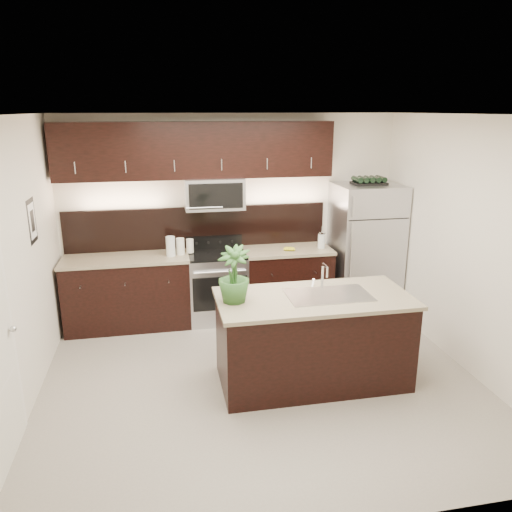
# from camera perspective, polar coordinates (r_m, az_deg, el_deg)

# --- Properties ---
(ground) EXTENTS (4.50, 4.50, 0.00)m
(ground) POSITION_cam_1_polar(r_m,az_deg,el_deg) (5.42, 0.57, -13.98)
(ground) COLOR gray
(ground) RESTS_ON ground
(room_walls) EXTENTS (4.52, 4.02, 2.71)m
(room_walls) POSITION_cam_1_polar(r_m,az_deg,el_deg) (4.74, -0.59, 3.62)
(room_walls) COLOR beige
(room_walls) RESTS_ON ground
(counter_run) EXTENTS (3.51, 0.65, 0.94)m
(counter_run) POSITION_cam_1_polar(r_m,az_deg,el_deg) (6.69, -6.19, -3.55)
(counter_run) COLOR black
(counter_run) RESTS_ON ground
(upper_fixtures) EXTENTS (3.49, 0.40, 1.66)m
(upper_fixtures) POSITION_cam_1_polar(r_m,az_deg,el_deg) (6.47, -6.54, 10.95)
(upper_fixtures) COLOR black
(upper_fixtures) RESTS_ON counter_run
(island) EXTENTS (1.96, 0.96, 0.94)m
(island) POSITION_cam_1_polar(r_m,az_deg,el_deg) (5.24, 6.50, -9.39)
(island) COLOR black
(island) RESTS_ON ground
(sink_faucet) EXTENTS (0.84, 0.50, 0.28)m
(sink_faucet) POSITION_cam_1_polar(r_m,az_deg,el_deg) (5.10, 8.25, -4.27)
(sink_faucet) COLOR silver
(sink_faucet) RESTS_ON island
(refrigerator) EXTENTS (0.86, 0.78, 1.78)m
(refrigerator) POSITION_cam_1_polar(r_m,az_deg,el_deg) (7.04, 12.31, 0.79)
(refrigerator) COLOR #B2B2B7
(refrigerator) RESTS_ON ground
(wine_rack) EXTENTS (0.44, 0.27, 0.10)m
(wine_rack) POSITION_cam_1_polar(r_m,az_deg,el_deg) (6.85, 12.79, 8.39)
(wine_rack) COLOR black
(wine_rack) RESTS_ON refrigerator
(plant) EXTENTS (0.41, 0.41, 0.56)m
(plant) POSITION_cam_1_polar(r_m,az_deg,el_deg) (4.80, -2.56, -2.13)
(plant) COLOR #295321
(plant) RESTS_ON island
(canisters) EXTENTS (0.36, 0.22, 0.25)m
(canisters) POSITION_cam_1_polar(r_m,az_deg,el_deg) (6.49, -8.90, 1.12)
(canisters) COLOR silver
(canisters) RESTS_ON counter_run
(french_press) EXTENTS (0.10, 0.10, 0.29)m
(french_press) POSITION_cam_1_polar(r_m,az_deg,el_deg) (6.79, 7.49, 1.82)
(french_press) COLOR silver
(french_press) RESTS_ON counter_run
(bananas) EXTENTS (0.19, 0.17, 0.05)m
(bananas) POSITION_cam_1_polar(r_m,az_deg,el_deg) (6.64, 3.46, 0.86)
(bananas) COLOR gold
(bananas) RESTS_ON counter_run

